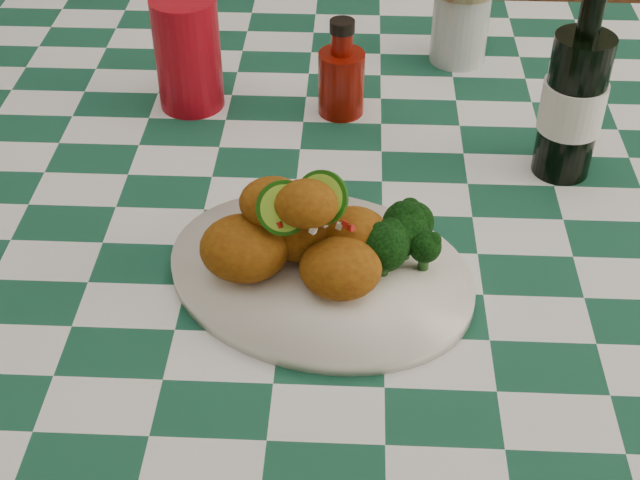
# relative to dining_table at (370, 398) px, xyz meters

# --- Properties ---
(dining_table) EXTENTS (1.66, 1.06, 0.79)m
(dining_table) POSITION_rel_dining_table_xyz_m (0.00, 0.00, 0.00)
(dining_table) COLOR #164B34
(dining_table) RESTS_ON ground
(plate) EXTENTS (0.40, 0.36, 0.02)m
(plate) POSITION_rel_dining_table_xyz_m (-0.07, -0.18, 0.40)
(plate) COLOR white
(plate) RESTS_ON dining_table
(fried_chicken_pile) EXTENTS (0.17, 0.13, 0.11)m
(fried_chicken_pile) POSITION_rel_dining_table_xyz_m (-0.08, -0.18, 0.47)
(fried_chicken_pile) COLOR #8B510D
(fried_chicken_pile) RESTS_ON plate
(broccoli_side) EXTENTS (0.08, 0.08, 0.06)m
(broccoli_side) POSITION_rel_dining_table_xyz_m (0.02, -0.17, 0.44)
(broccoli_side) COLOR black
(broccoli_side) RESTS_ON plate
(red_tumbler) EXTENTS (0.09, 0.09, 0.15)m
(red_tumbler) POSITION_rel_dining_table_xyz_m (-0.25, 0.17, 0.47)
(red_tumbler) COLOR #A10815
(red_tumbler) RESTS_ON dining_table
(ketchup_bottle) EXTENTS (0.07, 0.07, 0.13)m
(ketchup_bottle) POSITION_rel_dining_table_xyz_m (-0.05, 0.16, 0.46)
(ketchup_bottle) COLOR #710E05
(ketchup_bottle) RESTS_ON dining_table
(mason_jar) EXTENTS (0.10, 0.10, 0.12)m
(mason_jar) POSITION_rel_dining_table_xyz_m (0.11, 0.31, 0.45)
(mason_jar) COLOR #B2BCBA
(mason_jar) RESTS_ON dining_table
(beer_bottle) EXTENTS (0.08, 0.08, 0.25)m
(beer_bottle) POSITION_rel_dining_table_xyz_m (0.22, 0.03, 0.52)
(beer_bottle) COLOR black
(beer_bottle) RESTS_ON dining_table
(wooden_chair_left) EXTENTS (0.45, 0.47, 0.93)m
(wooden_chair_left) POSITION_rel_dining_table_xyz_m (-0.40, 0.75, 0.07)
(wooden_chair_left) COLOR #472814
(wooden_chair_left) RESTS_ON ground
(wooden_chair_right) EXTENTS (0.37, 0.39, 0.82)m
(wooden_chair_right) POSITION_rel_dining_table_xyz_m (0.42, 0.75, 0.02)
(wooden_chair_right) COLOR #472814
(wooden_chair_right) RESTS_ON ground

